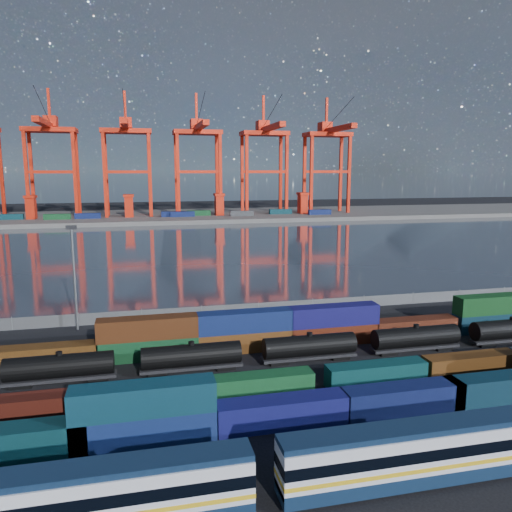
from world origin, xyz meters
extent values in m
plane|color=black|center=(0.00, 0.00, 0.00)|extent=(700.00, 700.00, 0.00)
plane|color=#2D3541|center=(0.00, 105.00, 0.01)|extent=(700.00, 700.00, 0.00)
cube|color=#514F4C|center=(0.00, 210.00, 1.00)|extent=(700.00, 70.00, 2.00)
cone|color=#1E2630|center=(-200.00, 1600.00, 260.00)|extent=(1100.00, 1100.00, 520.00)
cone|color=#1E2630|center=(200.00, 1600.00, 230.00)|extent=(1040.00, 1040.00, 460.00)
cone|color=#1E2630|center=(600.00, 1600.00, 190.00)|extent=(960.00, 960.00, 380.00)
cone|color=#1E2630|center=(950.00, 1600.00, 150.00)|extent=(840.00, 840.00, 300.00)
cube|color=silver|center=(-24.24, -21.58, 2.77)|extent=(23.86, 2.86, 3.63)
cube|color=#10233D|center=(-24.24, -21.58, 4.82)|extent=(23.86, 2.58, 0.48)
cube|color=gold|center=(-24.24, -21.58, 2.00)|extent=(23.89, 2.95, 0.34)
cube|color=black|center=(-24.24, -21.58, 3.15)|extent=(23.89, 2.95, 0.95)
cube|color=black|center=(-15.89, -21.58, 0.33)|extent=(2.86, 1.91, 0.67)
cube|color=silver|center=(1.76, -21.58, 2.77)|extent=(23.86, 2.86, 3.63)
cube|color=#10233D|center=(1.76, -21.58, 0.86)|extent=(23.86, 2.92, 1.15)
cube|color=#10233D|center=(1.76, -21.58, 4.82)|extent=(23.86, 2.58, 0.48)
cube|color=gold|center=(1.76, -21.58, 2.00)|extent=(23.89, 2.95, 0.34)
cube|color=black|center=(1.76, -21.58, 3.15)|extent=(23.89, 2.95, 0.95)
cube|color=black|center=(-6.60, -21.58, 0.33)|extent=(2.86, 1.91, 0.67)
cube|color=black|center=(10.11, -21.58, 0.33)|extent=(2.86, 1.91, 0.67)
cube|color=#0B343B|center=(-31.48, -10.33, 1.43)|extent=(13.19, 2.68, 2.86)
cube|color=navy|center=(-19.96, -10.33, 1.43)|extent=(13.19, 2.68, 2.86)
cube|color=#0E394C|center=(-19.96, -10.33, 4.29)|extent=(13.19, 2.68, 2.86)
cube|color=navy|center=(-6.65, -10.33, 1.43)|extent=(13.19, 2.68, 2.86)
cube|color=#101950|center=(6.39, -10.33, 1.43)|extent=(13.19, 2.68, 2.86)
cube|color=#0B2839|center=(18.33, -10.33, 1.43)|extent=(13.19, 2.68, 2.86)
cube|color=#581B11|center=(-33.71, -3.60, 1.31)|extent=(12.12, 2.46, 2.62)
cube|color=maroon|center=(-19.93, -3.60, 1.31)|extent=(12.12, 2.46, 2.62)
cube|color=#165529|center=(-7.36, -3.60, 1.31)|extent=(12.12, 2.46, 2.62)
cube|color=#0C3F41|center=(6.71, -3.60, 1.31)|extent=(12.12, 2.46, 2.62)
cube|color=#5F3513|center=(19.33, -3.60, 1.31)|extent=(12.12, 2.46, 2.62)
cube|color=#593311|center=(-32.20, 10.85, 1.43)|extent=(13.19, 2.68, 2.86)
cube|color=#134724|center=(-19.22, 10.85, 1.43)|extent=(13.19, 2.68, 2.86)
cube|color=#512610|center=(-19.22, 10.85, 4.29)|extent=(13.19, 2.68, 2.86)
cube|color=brown|center=(-6.02, 10.85, 1.43)|extent=(13.19, 2.68, 2.86)
cube|color=navy|center=(-6.02, 10.85, 4.29)|extent=(13.19, 2.68, 2.86)
cube|color=#581D0D|center=(7.09, 10.85, 1.43)|extent=(13.19, 2.68, 2.86)
cube|color=navy|center=(7.09, 10.85, 4.29)|extent=(13.19, 2.68, 2.86)
cube|color=#532010|center=(20.11, 10.85, 1.43)|extent=(13.19, 2.68, 2.86)
cube|color=#0B2B3E|center=(34.00, 10.85, 1.43)|extent=(13.19, 2.68, 2.86)
cube|color=#13491B|center=(34.00, 10.85, 4.29)|extent=(13.19, 2.68, 2.86)
cylinder|color=black|center=(-29.54, 5.11, 2.18)|extent=(12.33, 2.75, 2.75)
cylinder|color=black|center=(-29.54, 5.11, 3.70)|extent=(0.76, 0.76, 0.47)
cube|color=black|center=(-29.54, 5.11, 0.66)|extent=(12.80, 1.90, 0.38)
cube|color=black|center=(-33.81, 5.11, 0.28)|extent=(2.37, 1.71, 0.57)
cube|color=black|center=(-25.27, 5.11, 0.28)|extent=(2.37, 1.71, 0.57)
cylinder|color=black|center=(-14.04, 5.11, 2.18)|extent=(12.33, 2.75, 2.75)
cylinder|color=black|center=(-14.04, 5.11, 3.70)|extent=(0.76, 0.76, 0.47)
cube|color=black|center=(-14.04, 5.11, 0.66)|extent=(12.80, 1.90, 0.38)
cube|color=black|center=(-18.31, 5.11, 0.28)|extent=(2.37, 1.71, 0.57)
cube|color=black|center=(-9.77, 5.11, 0.28)|extent=(2.37, 1.71, 0.57)
cylinder|color=black|center=(1.46, 5.11, 2.18)|extent=(12.33, 2.75, 2.75)
cylinder|color=black|center=(1.46, 5.11, 3.70)|extent=(0.76, 0.76, 0.47)
cube|color=black|center=(1.46, 5.11, 0.66)|extent=(12.80, 1.90, 0.38)
cube|color=black|center=(-2.81, 5.11, 0.28)|extent=(2.37, 1.71, 0.57)
cube|color=black|center=(5.73, 5.11, 0.28)|extent=(2.37, 1.71, 0.57)
cylinder|color=black|center=(16.96, 5.11, 2.18)|extent=(12.33, 2.75, 2.75)
cylinder|color=black|center=(16.96, 5.11, 3.70)|extent=(0.76, 0.76, 0.47)
cube|color=black|center=(16.96, 5.11, 0.66)|extent=(12.80, 1.90, 0.38)
cube|color=black|center=(12.69, 5.11, 0.28)|extent=(2.37, 1.71, 0.57)
cube|color=black|center=(21.23, 5.11, 0.28)|extent=(2.37, 1.71, 0.57)
cylinder|color=black|center=(32.46, 5.11, 2.18)|extent=(12.33, 2.75, 2.75)
cylinder|color=black|center=(32.46, 5.11, 3.70)|extent=(0.76, 0.76, 0.47)
cube|color=black|center=(32.46, 5.11, 0.66)|extent=(12.80, 1.90, 0.38)
cube|color=black|center=(28.19, 5.11, 0.28)|extent=(2.37, 1.71, 0.57)
cube|color=#595B5E|center=(0.00, 28.00, 1.00)|extent=(160.00, 0.06, 2.00)
cylinder|color=slate|center=(-40.00, 28.00, 1.10)|extent=(0.12, 0.12, 2.20)
cylinder|color=slate|center=(-30.00, 28.00, 1.10)|extent=(0.12, 0.12, 2.20)
cylinder|color=slate|center=(-20.00, 28.00, 1.10)|extent=(0.12, 0.12, 2.20)
cylinder|color=slate|center=(-10.00, 28.00, 1.10)|extent=(0.12, 0.12, 2.20)
cylinder|color=slate|center=(0.00, 28.00, 1.10)|extent=(0.12, 0.12, 2.20)
cylinder|color=slate|center=(10.00, 28.00, 1.10)|extent=(0.12, 0.12, 2.20)
cylinder|color=slate|center=(20.00, 28.00, 1.10)|extent=(0.12, 0.12, 2.20)
cylinder|color=slate|center=(30.00, 28.00, 1.10)|extent=(0.12, 0.12, 2.20)
cylinder|color=slate|center=(40.00, 28.00, 1.10)|extent=(0.12, 0.12, 2.20)
cylinder|color=slate|center=(50.00, 28.00, 1.10)|extent=(0.12, 0.12, 2.20)
cylinder|color=slate|center=(-30.00, 26.00, 8.00)|extent=(0.36, 0.36, 16.00)
cube|color=black|center=(-30.00, 26.00, 16.30)|extent=(1.60, 0.40, 0.60)
cube|color=red|center=(-84.33, 210.82, 21.83)|extent=(1.55, 1.55, 43.67)
cube|color=red|center=(-70.67, 199.18, 21.83)|extent=(1.55, 1.55, 43.67)
cube|color=red|center=(-70.67, 210.82, 21.83)|extent=(1.55, 1.55, 43.67)
cube|color=red|center=(-49.33, 199.18, 21.83)|extent=(1.55, 1.55, 43.67)
cube|color=red|center=(-49.33, 210.82, 21.83)|extent=(1.55, 1.55, 43.67)
cube|color=red|center=(-60.00, 199.18, 24.02)|extent=(21.35, 1.36, 1.36)
cube|color=red|center=(-60.00, 210.82, 24.02)|extent=(21.35, 1.36, 1.36)
cube|color=red|center=(-60.00, 205.00, 43.67)|extent=(24.26, 13.59, 2.13)
cube|color=red|center=(-60.00, 193.36, 45.61)|extent=(2.91, 46.58, 2.43)
cube|color=red|center=(-60.00, 208.88, 48.03)|extent=(5.82, 7.76, 4.85)
cube|color=red|center=(-60.00, 206.94, 55.31)|extent=(1.16, 1.16, 15.53)
cylinder|color=black|center=(-60.00, 191.03, 52.40)|extent=(0.23, 39.94, 13.18)
cube|color=red|center=(-35.67, 199.18, 21.83)|extent=(1.55, 1.55, 43.67)
cube|color=red|center=(-35.67, 210.82, 21.83)|extent=(1.55, 1.55, 43.67)
cube|color=red|center=(-14.33, 199.18, 21.83)|extent=(1.55, 1.55, 43.67)
cube|color=red|center=(-14.33, 210.82, 21.83)|extent=(1.55, 1.55, 43.67)
cube|color=red|center=(-25.00, 199.18, 24.02)|extent=(21.35, 1.36, 1.36)
cube|color=red|center=(-25.00, 210.82, 24.02)|extent=(21.35, 1.36, 1.36)
cube|color=red|center=(-25.00, 205.00, 43.67)|extent=(24.26, 13.59, 2.13)
cube|color=red|center=(-25.00, 193.36, 45.61)|extent=(2.91, 46.58, 2.43)
cube|color=red|center=(-25.00, 208.88, 48.03)|extent=(5.82, 7.76, 4.85)
cube|color=red|center=(-25.00, 206.94, 55.31)|extent=(1.16, 1.16, 15.53)
cylinder|color=black|center=(-25.00, 191.03, 52.40)|extent=(0.23, 39.94, 13.18)
cube|color=red|center=(-0.67, 199.18, 21.83)|extent=(1.55, 1.55, 43.67)
cube|color=red|center=(-0.67, 210.82, 21.83)|extent=(1.55, 1.55, 43.67)
cube|color=red|center=(20.67, 199.18, 21.83)|extent=(1.55, 1.55, 43.67)
cube|color=red|center=(20.67, 210.82, 21.83)|extent=(1.55, 1.55, 43.67)
cube|color=red|center=(10.00, 199.18, 24.02)|extent=(21.35, 1.36, 1.36)
cube|color=red|center=(10.00, 210.82, 24.02)|extent=(21.35, 1.36, 1.36)
cube|color=red|center=(10.00, 205.00, 43.67)|extent=(24.26, 13.59, 2.13)
cube|color=red|center=(10.00, 193.36, 45.61)|extent=(2.91, 46.58, 2.43)
cube|color=red|center=(10.00, 208.88, 48.03)|extent=(5.82, 7.76, 4.85)
cube|color=red|center=(10.00, 206.94, 55.31)|extent=(1.16, 1.16, 15.53)
cylinder|color=black|center=(10.00, 191.03, 52.40)|extent=(0.23, 39.94, 13.18)
cube|color=red|center=(34.33, 199.18, 21.83)|extent=(1.55, 1.55, 43.67)
cube|color=red|center=(34.33, 210.82, 21.83)|extent=(1.55, 1.55, 43.67)
cube|color=red|center=(55.67, 199.18, 21.83)|extent=(1.55, 1.55, 43.67)
cube|color=red|center=(55.67, 210.82, 21.83)|extent=(1.55, 1.55, 43.67)
cube|color=red|center=(45.00, 199.18, 24.02)|extent=(21.35, 1.36, 1.36)
cube|color=red|center=(45.00, 210.82, 24.02)|extent=(21.35, 1.36, 1.36)
cube|color=red|center=(45.00, 205.00, 43.67)|extent=(24.26, 13.59, 2.13)
cube|color=red|center=(45.00, 193.36, 45.61)|extent=(2.91, 46.58, 2.43)
cube|color=red|center=(45.00, 208.88, 48.03)|extent=(5.82, 7.76, 4.85)
cube|color=red|center=(45.00, 206.94, 55.31)|extent=(1.16, 1.16, 15.53)
cylinder|color=black|center=(45.00, 191.03, 52.40)|extent=(0.23, 39.94, 13.18)
cube|color=red|center=(69.33, 199.18, 21.83)|extent=(1.55, 1.55, 43.67)
cube|color=red|center=(69.33, 210.82, 21.83)|extent=(1.55, 1.55, 43.67)
cube|color=red|center=(90.67, 199.18, 21.83)|extent=(1.55, 1.55, 43.67)
cube|color=red|center=(90.67, 210.82, 21.83)|extent=(1.55, 1.55, 43.67)
cube|color=red|center=(80.00, 199.18, 24.02)|extent=(21.35, 1.36, 1.36)
cube|color=red|center=(80.00, 210.82, 24.02)|extent=(21.35, 1.36, 1.36)
cube|color=red|center=(80.00, 205.00, 43.67)|extent=(24.26, 13.59, 2.13)
cube|color=red|center=(80.00, 193.36, 45.61)|extent=(2.91, 46.58, 2.43)
cube|color=red|center=(80.00, 208.88, 48.03)|extent=(5.82, 7.76, 4.85)
cube|color=red|center=(80.00, 206.94, 55.31)|extent=(1.16, 1.16, 15.53)
cylinder|color=black|center=(80.00, 191.03, 52.40)|extent=(0.23, 39.94, 13.18)
cube|color=navy|center=(0.66, 194.68, 3.30)|extent=(12.00, 2.44, 2.60)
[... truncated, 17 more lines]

